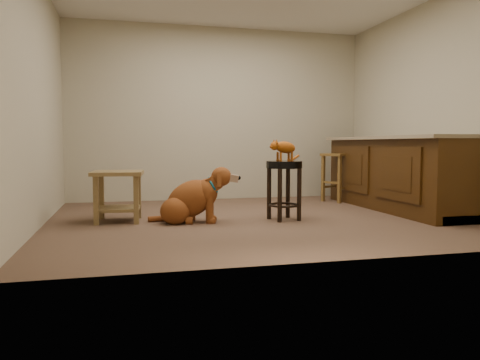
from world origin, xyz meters
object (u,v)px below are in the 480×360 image
object	(u,v)px
padded_stool	(284,178)
wood_stool	(338,177)
golden_retriever	(191,200)
tabby_kitten	(283,148)
side_table	(118,188)

from	to	relation	value
padded_stool	wood_stool	xyz separation A→B (m)	(1.33, 1.41, -0.10)
padded_stool	wood_stool	distance (m)	1.94
wood_stool	golden_retriever	world-z (taller)	wood_stool
padded_stool	golden_retriever	distance (m)	1.05
padded_stool	tabby_kitten	size ratio (longest dim) A/B	1.62
side_table	tabby_kitten	xyz separation A→B (m)	(1.77, -0.33, 0.44)
padded_stool	wood_stool	bearing A→B (deg)	46.59
padded_stool	golden_retriever	bearing A→B (deg)	175.05
side_table	tabby_kitten	world-z (taller)	tabby_kitten
tabby_kitten	padded_stool	bearing A→B (deg)	-5.72
wood_stool	tabby_kitten	distance (m)	1.99
padded_stool	side_table	bearing A→B (deg)	169.68
padded_stool	side_table	size ratio (longest dim) A/B	1.14
padded_stool	tabby_kitten	xyz separation A→B (m)	(-0.01, -0.00, 0.33)
wood_stool	tabby_kitten	bearing A→B (deg)	-133.60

